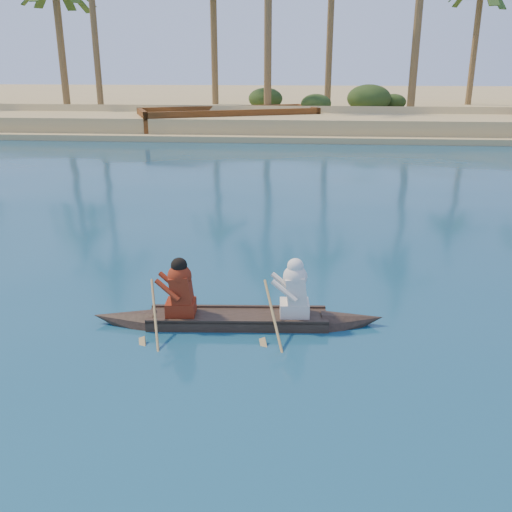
# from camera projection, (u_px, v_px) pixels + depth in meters

# --- Properties ---
(sandy_embankment) EXTENTS (150.00, 51.00, 1.50)m
(sandy_embankment) POSITION_uv_depth(u_px,v_px,m) (220.00, 104.00, 58.43)
(sandy_embankment) COLOR tan
(sandy_embankment) RESTS_ON ground
(palm_grove) EXTENTS (110.00, 14.00, 16.00)m
(palm_grove) POSITION_uv_depth(u_px,v_px,m) (196.00, 17.00, 44.79)
(palm_grove) COLOR #2F521D
(palm_grove) RESTS_ON ground
(shrub_cluster) EXTENTS (100.00, 6.00, 2.40)m
(shrub_cluster) POSITION_uv_depth(u_px,v_px,m) (190.00, 109.00, 43.72)
(shrub_cluster) COLOR #203613
(shrub_cluster) RESTS_ON ground
(canoe) EXTENTS (5.64, 1.13, 1.54)m
(canoe) POSITION_uv_depth(u_px,v_px,m) (238.00, 310.00, 10.91)
(canoe) COLOR #3F2C22
(canoe) RESTS_ON ground
(barge_mid) EXTENTS (12.64, 8.20, 2.00)m
(barge_mid) POSITION_uv_depth(u_px,v_px,m) (229.00, 123.00, 39.36)
(barge_mid) COLOR brown
(barge_mid) RESTS_ON ground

